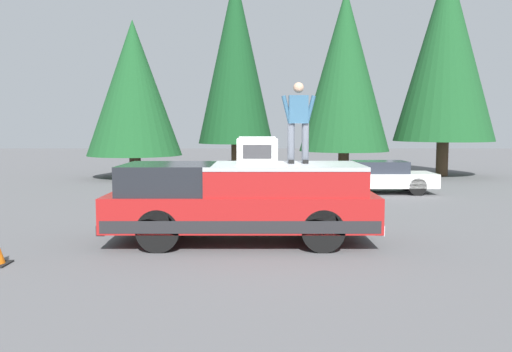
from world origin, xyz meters
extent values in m
plane|color=#565659|center=(0.00, 0.00, 0.00)|extent=(90.00, 90.00, 0.00)
cube|color=maroon|center=(-0.35, 0.54, 0.70)|extent=(2.00, 5.50, 0.70)
cube|color=#232326|center=(-0.35, 0.54, 0.51)|extent=(2.01, 5.39, 0.24)
cube|color=black|center=(-0.35, 2.05, 1.35)|extent=(1.84, 1.87, 0.60)
cube|color=maroon|center=(-0.35, -0.34, 1.31)|extent=(1.92, 3.19, 0.52)
cube|color=#A8AAAF|center=(-0.35, -0.34, 1.61)|extent=(1.94, 3.19, 0.08)
cube|color=#232326|center=(-0.35, 3.23, 0.43)|extent=(1.96, 0.16, 0.20)
cube|color=#B2B5BA|center=(-0.35, -2.15, 0.43)|extent=(1.96, 0.16, 0.20)
cylinder|color=black|center=(-1.20, 2.14, 0.42)|extent=(0.30, 0.84, 0.84)
cylinder|color=black|center=(0.50, 2.14, 0.42)|extent=(0.30, 0.84, 0.84)
cylinder|color=black|center=(-1.20, -1.05, 0.42)|extent=(0.30, 0.84, 0.84)
cylinder|color=black|center=(0.50, -1.05, 0.42)|extent=(0.30, 0.84, 0.84)
cube|color=white|center=(-0.18, 0.22, 1.91)|extent=(0.64, 0.84, 0.52)
cube|color=#2D2D30|center=(-0.50, 0.22, 1.91)|extent=(0.01, 0.59, 0.29)
cube|color=#99999E|center=(-0.18, 0.22, 2.19)|extent=(0.58, 0.76, 0.04)
cylinder|color=#4C515B|center=(-0.16, -0.80, 2.07)|extent=(0.15, 0.15, 0.84)
cube|color=black|center=(-0.20, -0.80, 1.69)|extent=(0.26, 0.11, 0.08)
cylinder|color=#4C515B|center=(-0.16, -0.50, 2.07)|extent=(0.15, 0.15, 0.84)
cube|color=black|center=(-0.20, -0.50, 1.69)|extent=(0.26, 0.11, 0.08)
cube|color=#335B7A|center=(-0.16, -0.65, 2.78)|extent=(0.24, 0.40, 0.58)
sphere|color=tan|center=(-0.16, -0.65, 3.23)|extent=(0.22, 0.22, 0.22)
cylinder|color=#335B7A|center=(-0.19, -0.89, 2.78)|extent=(0.09, 0.23, 0.58)
cylinder|color=#335B7A|center=(-0.19, -0.40, 2.78)|extent=(0.09, 0.23, 0.58)
cube|color=white|center=(7.83, -4.13, 0.49)|extent=(1.64, 4.10, 0.50)
cube|color=#282D38|center=(7.83, -4.23, 0.95)|extent=(1.31, 1.89, 0.42)
cylinder|color=black|center=(7.11, -2.86, 0.31)|extent=(0.20, 0.62, 0.62)
cylinder|color=black|center=(8.55, -2.86, 0.31)|extent=(0.20, 0.62, 0.62)
cylinder|color=black|center=(7.11, -5.40, 0.31)|extent=(0.20, 0.62, 0.62)
cylinder|color=black|center=(8.55, -5.40, 0.31)|extent=(0.20, 0.62, 0.62)
cylinder|color=#4C3826|center=(14.27, -8.75, 0.85)|extent=(0.56, 0.56, 1.70)
cone|color=#194C23|center=(14.27, -8.75, 5.95)|extent=(4.71, 4.71, 8.51)
cylinder|color=#4C3826|center=(13.99, -3.94, 0.62)|extent=(0.51, 0.51, 1.23)
cone|color=#194C23|center=(13.99, -3.94, 5.02)|extent=(4.24, 4.24, 7.58)
cylinder|color=#4C3826|center=(15.55, 1.28, 0.77)|extent=(0.45, 0.45, 1.55)
cone|color=#14421E|center=(15.55, 1.28, 5.79)|extent=(3.75, 3.75, 8.47)
cylinder|color=#4C3826|center=(13.35, 5.89, 0.53)|extent=(0.52, 0.52, 1.06)
cone|color=#194C23|center=(13.35, 5.89, 4.16)|extent=(4.36, 4.36, 6.20)
camera|label=1|loc=(-11.34, 0.24, 2.45)|focal=37.28mm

